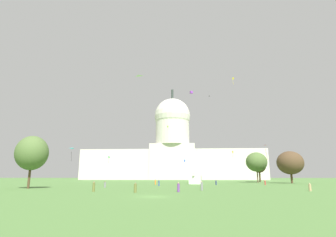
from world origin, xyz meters
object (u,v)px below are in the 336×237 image
(person_tan_mid_right, at_px, (310,188))
(kite_gold_low, at_px, (233,153))
(tree_east_near, at_px, (290,163))
(person_orange_front_left, at_px, (155,182))
(kite_magenta_low, at_px, (197,151))
(person_olive_mid_left, at_px, (135,188))
(kite_black_high, at_px, (210,97))
(person_olive_near_tree_east, at_px, (94,187))
(kite_blue_low, at_px, (185,161))
(tree_east_mid, at_px, (257,162))
(kite_violet_mid, at_px, (191,92))
(person_denim_deep_crowd, at_px, (159,183))
(kite_yellow_high, at_px, (233,79))
(person_purple_front_right, at_px, (178,188))
(kite_cyan_low, at_px, (72,151))
(kite_pink_low, at_px, (267,147))
(person_grey_back_center, at_px, (105,185))
(person_grey_mid_center, at_px, (202,186))
(kite_white_mid, at_px, (138,76))
(tree_west_far, at_px, (32,153))
(capitol_building, at_px, (173,150))
(tree_east_far, at_px, (259,165))
(event_tent, at_px, (195,176))
(person_navy_lawn_far_left, at_px, (216,183))
(kite_green_low, at_px, (109,157))
(person_red_edge_west, at_px, (265,183))

(person_tan_mid_right, distance_m, kite_gold_low, 90.07)
(tree_east_near, distance_m, person_orange_front_left, 54.79)
(tree_east_near, distance_m, kite_magenta_low, 60.92)
(tree_east_near, height_order, person_olive_mid_left, tree_east_near)
(kite_black_high, bearing_deg, person_tan_mid_right, 170.70)
(person_olive_near_tree_east, distance_m, kite_black_high, 146.54)
(person_olive_near_tree_east, distance_m, kite_blue_low, 111.96)
(tree_east_mid, xyz_separation_m, kite_violet_mid, (-28.75, -30.57, 22.86))
(person_denim_deep_crowd, relative_size, kite_yellow_high, 0.42)
(tree_east_near, relative_size, person_denim_deep_crowd, 7.17)
(kite_gold_low, bearing_deg, person_denim_deep_crowd, -51.64)
(person_purple_front_right, bearing_deg, kite_cyan_low, 5.95)
(kite_black_high, bearing_deg, kite_pink_low, 170.73)
(person_grey_back_center, height_order, kite_black_high, kite_black_high)
(person_orange_front_left, relative_size, person_grey_mid_center, 0.97)
(person_purple_front_right, height_order, kite_yellow_high, kite_yellow_high)
(kite_white_mid, bearing_deg, tree_west_far, -154.21)
(person_orange_front_left, bearing_deg, capitol_building, 18.42)
(kite_blue_low, bearing_deg, tree_east_far, -21.21)
(kite_magenta_low, relative_size, kite_violet_mid, 1.62)
(person_tan_mid_right, distance_m, kite_black_high, 138.54)
(tree_east_far, bearing_deg, kite_magenta_low, 143.16)
(person_olive_near_tree_east, distance_m, kite_cyan_low, 52.94)
(kite_pink_low, bearing_deg, tree_east_far, -17.25)
(kite_violet_mid, bearing_deg, person_olive_near_tree_east, -45.74)
(tree_east_mid, bearing_deg, kite_yellow_high, 106.52)
(kite_violet_mid, bearing_deg, event_tent, 149.89)
(person_denim_deep_crowd, bearing_deg, person_grey_mid_center, -142.19)
(tree_west_far, relative_size, person_grey_back_center, 7.86)
(tree_east_mid, relative_size, tree_east_far, 1.06)
(kite_cyan_low, bearing_deg, tree_east_near, -168.58)
(person_orange_front_left, distance_m, kite_violet_mid, 33.29)
(tree_east_mid, height_order, person_grey_mid_center, tree_east_mid)
(person_navy_lawn_far_left, bearing_deg, person_olive_near_tree_east, 91.18)
(person_olive_mid_left, relative_size, kite_black_high, 0.96)
(person_grey_mid_center, bearing_deg, kite_pink_low, 46.28)
(person_olive_near_tree_east, bearing_deg, person_tan_mid_right, 165.64)
(kite_green_low, bearing_deg, person_red_edge_west, -2.14)
(person_olive_mid_left, height_order, kite_black_high, kite_black_high)
(tree_east_near, height_order, person_denim_deep_crowd, tree_east_near)
(tree_east_far, relative_size, person_denim_deep_crowd, 7.06)
(person_tan_mid_right, bearing_deg, kite_magenta_low, 64.07)
(person_denim_deep_crowd, xyz_separation_m, kite_pink_low, (29.88, -3.84, 9.60))
(tree_east_near, relative_size, person_grey_back_center, 8.22)
(kite_green_low, bearing_deg, kite_white_mid, -32.02)
(event_tent, xyz_separation_m, person_red_edge_west, (21.56, -9.16, -2.02))
(person_grey_back_center, relative_size, kite_cyan_low, 0.36)
(tree_east_mid, xyz_separation_m, kite_blue_low, (-31.78, 37.56, 2.55))
(person_grey_mid_center, bearing_deg, person_tan_mid_right, -3.42)
(person_purple_front_right, bearing_deg, kite_blue_low, -35.33)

